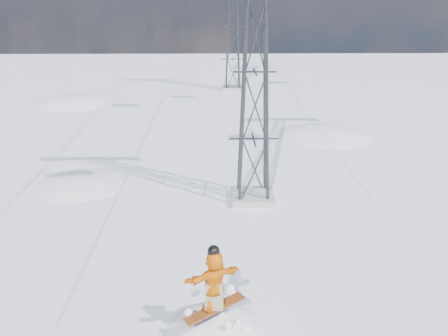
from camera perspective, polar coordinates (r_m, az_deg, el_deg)
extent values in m
plane|color=white|center=(14.57, 2.32, -16.28)|extent=(120.00, 120.00, 0.00)
sphere|color=white|center=(27.84, -14.34, -16.59)|extent=(16.00, 16.00, 16.00)
sphere|color=white|center=(35.47, 10.34, -11.24)|extent=(20.00, 20.00, 20.00)
sphere|color=white|center=(45.46, -15.29, -5.67)|extent=(22.00, 22.00, 22.00)
cube|color=#999999|center=(21.54, 3.26, -3.29)|extent=(1.80, 1.80, 0.30)
cube|color=#999999|center=(45.57, 0.99, 9.10)|extent=(1.80, 1.80, 0.30)
cube|color=#C15919|center=(13.21, -1.07, -15.75)|extent=(1.60, 1.17, 0.24)
imported|color=orange|center=(12.75, -1.09, -12.68)|extent=(1.58, 1.09, 1.64)
cube|color=#94835B|center=(12.99, -1.08, -14.33)|extent=(0.56, 0.51, 0.75)
sphere|color=black|center=(12.34, -1.11, -9.55)|extent=(0.31, 0.31, 0.31)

